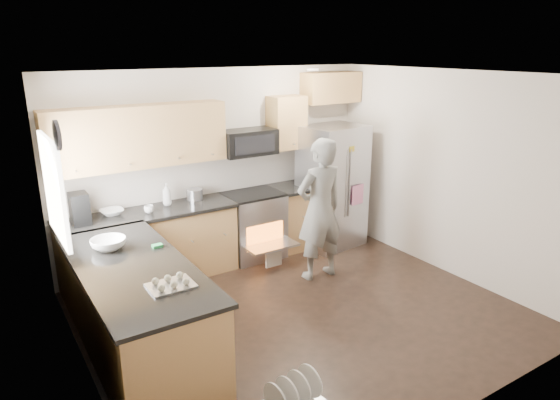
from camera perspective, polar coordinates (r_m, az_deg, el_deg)
ground at (r=5.74m, az=2.47°, el=-12.76°), size 4.50×4.50×0.00m
room_shell at (r=5.11m, az=2.27°, el=3.70°), size 4.54×4.04×2.62m
back_cabinet_run at (r=6.52m, az=-10.57°, el=-0.05°), size 4.45×0.64×2.50m
peninsula at (r=5.06m, az=-16.03°, el=-11.90°), size 0.96×2.36×1.03m
stove_range at (r=6.95m, az=-3.12°, el=-1.19°), size 0.76×0.97×1.79m
refrigerator at (r=7.34m, az=5.99°, el=1.53°), size 0.95×0.78×1.79m
person at (r=6.26m, az=4.55°, el=-1.10°), size 0.67×0.44×1.81m
dish_rack at (r=4.41m, az=1.49°, el=-21.84°), size 0.57×0.48×0.32m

